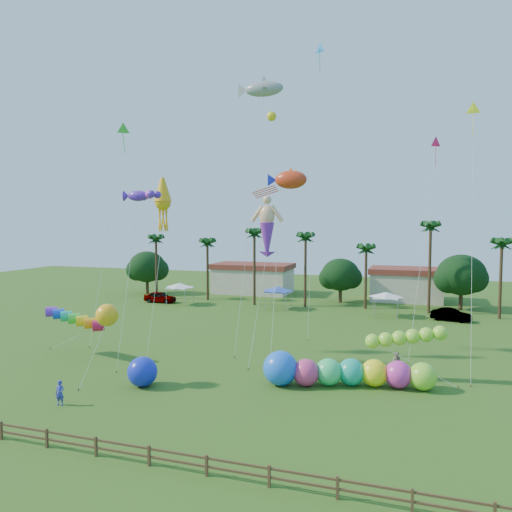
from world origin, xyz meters
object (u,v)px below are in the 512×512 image
(car_a, at_px, (160,297))
(car_b, at_px, (451,315))
(spectator_a, at_px, (60,393))
(spectator_b, at_px, (397,363))
(caterpillar_inflatable, at_px, (342,372))
(blue_ball, at_px, (142,372))

(car_a, height_order, car_b, car_a)
(car_b, distance_m, spectator_a, 44.31)
(car_b, distance_m, spectator_b, 23.36)
(car_b, bearing_deg, caterpillar_inflatable, 175.09)
(blue_ball, bearing_deg, spectator_b, 27.95)
(car_a, bearing_deg, spectator_a, -159.54)
(caterpillar_inflatable, bearing_deg, spectator_b, 38.10)
(spectator_b, height_order, caterpillar_inflatable, caterpillar_inflatable)
(car_a, distance_m, caterpillar_inflatable, 41.55)
(spectator_a, bearing_deg, caterpillar_inflatable, 21.19)
(car_a, xyz_separation_m, car_b, (39.00, -0.95, -0.06))
(car_a, bearing_deg, caterpillar_inflatable, -132.94)
(car_a, height_order, caterpillar_inflatable, caterpillar_inflatable)
(car_b, height_order, spectator_a, spectator_a)
(caterpillar_inflatable, bearing_deg, car_a, 123.85)
(caterpillar_inflatable, distance_m, blue_ball, 14.08)
(car_b, distance_m, blue_ball, 38.60)
(car_b, relative_size, blue_ball, 2.11)
(car_a, bearing_deg, car_b, -91.50)
(caterpillar_inflatable, bearing_deg, spectator_a, -163.54)
(spectator_b, xyz_separation_m, blue_ball, (-16.91, -8.97, 0.25))
(spectator_b, bearing_deg, spectator_a, -125.13)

